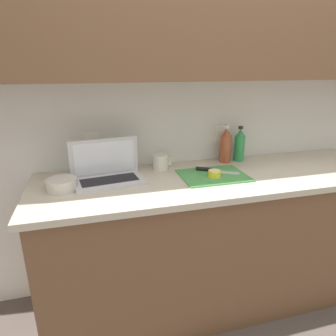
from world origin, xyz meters
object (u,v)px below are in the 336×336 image
(laptop, at_px, (107,171))
(bottle_oil_tall, at_px, (226,145))
(cutting_board, at_px, (214,176))
(measuring_cup, at_px, (160,162))
(bottle_green_soda, at_px, (239,145))
(knife, at_px, (210,170))
(lemon_half_cut, at_px, (214,174))
(bowl_white, at_px, (62,185))

(laptop, height_order, bottle_oil_tall, bottle_oil_tall)
(cutting_board, xyz_separation_m, measuring_cup, (-0.27, 0.20, 0.04))
(cutting_board, relative_size, bottle_oil_tall, 1.54)
(bottle_green_soda, distance_m, measuring_cup, 0.56)
(laptop, distance_m, knife, 0.61)
(cutting_board, xyz_separation_m, bottle_oil_tall, (0.18, 0.24, 0.11))
(knife, height_order, lemon_half_cut, lemon_half_cut)
(laptop, bearing_deg, lemon_half_cut, -18.47)
(knife, bearing_deg, measuring_cup, -175.85)
(bottle_oil_tall, relative_size, measuring_cup, 2.07)
(knife, bearing_deg, laptop, -151.55)
(bottle_oil_tall, height_order, measuring_cup, bottle_oil_tall)
(laptop, bearing_deg, bottle_green_soda, 2.18)
(knife, xyz_separation_m, bottle_green_soda, (0.28, 0.17, 0.09))
(lemon_half_cut, distance_m, measuring_cup, 0.35)
(knife, relative_size, measuring_cup, 2.00)
(knife, bearing_deg, bottle_oil_tall, 74.48)
(bottle_oil_tall, height_order, bowl_white, bottle_oil_tall)
(cutting_board, relative_size, bowl_white, 2.44)
(knife, distance_m, bowl_white, 0.85)
(laptop, height_order, measuring_cup, laptop)
(bottle_oil_tall, distance_m, bowl_white, 1.06)
(laptop, height_order, knife, laptop)
(cutting_board, relative_size, lemon_half_cut, 5.15)
(knife, xyz_separation_m, measuring_cup, (-0.28, 0.14, 0.03))
(laptop, bearing_deg, bowl_white, -170.03)
(bottle_oil_tall, xyz_separation_m, bowl_white, (-1.03, -0.23, -0.08))
(laptop, relative_size, bottle_oil_tall, 1.64)
(bottle_green_soda, xyz_separation_m, measuring_cup, (-0.56, -0.04, -0.06))
(measuring_cup, bearing_deg, bowl_white, -161.64)
(bottle_green_soda, height_order, measuring_cup, bottle_green_soda)
(bottle_oil_tall, bearing_deg, laptop, -169.11)
(bowl_white, bearing_deg, bottle_oil_tall, 12.46)
(knife, height_order, bottle_green_soda, bottle_green_soda)
(lemon_half_cut, xyz_separation_m, bowl_white, (-0.84, 0.04, 0.00))
(measuring_cup, distance_m, bowl_white, 0.60)
(bottle_green_soda, bearing_deg, laptop, -170.33)
(lemon_half_cut, relative_size, bottle_oil_tall, 0.30)
(measuring_cup, bearing_deg, bottle_green_soda, 3.77)
(knife, bearing_deg, bottle_green_soda, 62.02)
(cutting_board, bearing_deg, laptop, 171.70)
(laptop, xyz_separation_m, bottle_green_soda, (0.89, 0.15, 0.05))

